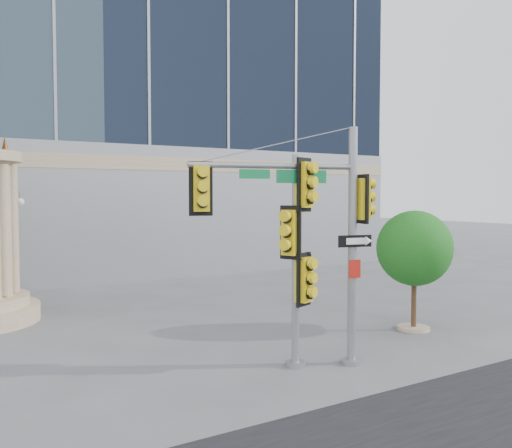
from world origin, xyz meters
TOP-DOWN VIEW (x-y plane):
  - ground at (0.00, 0.00)m, footprint 120.00×120.00m
  - main_signal_pole at (0.09, -0.03)m, footprint 4.05×1.37m
  - secondary_signal_pole at (-0.19, 0.12)m, footprint 0.88×0.63m
  - street_tree at (4.73, 1.22)m, footprint 2.17×2.12m

SIDE VIEW (x-z plane):
  - ground at x=0.00m, z-range 0.00..0.00m
  - street_tree at x=4.73m, z-range 0.54..3.92m
  - secondary_signal_pole at x=-0.19m, z-range 0.41..5.11m
  - main_signal_pole at x=0.09m, z-range 0.64..5.96m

